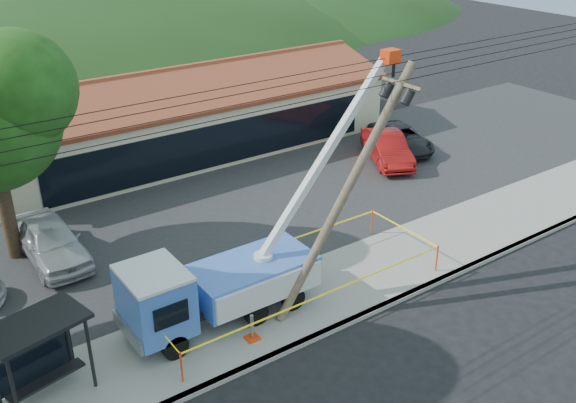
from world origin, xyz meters
The scene contains 14 objects.
ground centered at (0.00, 0.00, 0.00)m, with size 120.00×120.00×0.00m, color black.
curb centered at (0.00, 2.10, 0.07)m, with size 60.00×0.25×0.15m, color gray.
sidewalk centered at (0.00, 4.00, 0.07)m, with size 60.00×4.00×0.15m, color gray.
parking_lot centered at (0.00, 12.00, 0.05)m, with size 60.00×12.00×0.10m, color #28282B.
strip_mall centered at (4.00, 19.98, 1.88)m, with size 22.50×8.53×4.67m.
hill_center centered at (10.00, 55.00, 0.00)m, with size 89.60×64.00×32.00m, color #1B3413.
hill_east centered at (30.00, 55.00, 0.00)m, with size 72.80×52.00×26.00m, color #1B3413.
utility_truck centered at (-2.53, 4.68, 1.57)m, with size 10.40×3.55×8.17m.
leaning_pole centered at (2.02, 3.46, 4.52)m, with size 5.53×1.74×8.10m.
bus_shelter centered at (-8.34, 4.43, 2.02)m, with size 2.93×2.15×2.55m.
caution_tape centered at (0.36, 4.41, 0.93)m, with size 10.66×3.68×1.06m.
car_silver centered at (-5.86, 11.78, 0.00)m, with size 1.95×4.86×1.65m, color #AFB3B7.
car_red centered at (11.66, 11.73, 0.00)m, with size 1.66×4.76×1.57m, color #A41110.
car_dark centered at (13.58, 12.68, 0.00)m, with size 2.18×4.73×1.31m, color black.
Camera 1 is at (-10.81, -11.07, 13.08)m, focal length 40.00 mm.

